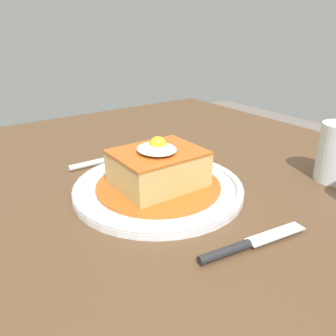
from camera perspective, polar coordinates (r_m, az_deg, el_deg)
dining_table at (r=0.65m, az=6.56°, el=-11.68°), size 1.24×0.92×0.73m
main_plate at (r=0.58m, az=-1.61°, el=-3.25°), size 0.28×0.28×0.02m
sandwich_meal at (r=0.57m, az=-1.65°, el=-0.40°), size 0.21×0.21×0.09m
fork at (r=0.71m, az=-11.60°, el=0.96°), size 0.02×0.14×0.01m
knife at (r=0.45m, az=11.83°, el=-12.55°), size 0.04×0.17×0.01m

